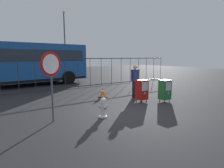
{
  "coord_description": "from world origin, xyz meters",
  "views": [
    {
      "loc": [
        -4.21,
        -5.37,
        2.07
      ],
      "look_at": [
        0.3,
        1.2,
        0.9
      ],
      "focal_mm": 29.82,
      "sensor_mm": 36.0,
      "label": 1
    }
  ],
  "objects_px": {
    "newspaper_box_secondary": "(165,90)",
    "street_light_near_right": "(65,39)",
    "stop_sign": "(51,72)",
    "pedestrian": "(135,79)",
    "bus_near": "(10,62)",
    "newspaper_box_primary": "(142,90)",
    "traffic_cone": "(103,92)",
    "fire_hydrant": "(103,107)",
    "bus_far": "(25,61)"
  },
  "relations": [
    {
      "from": "pedestrian",
      "to": "street_light_near_right",
      "type": "xyz_separation_m",
      "value": [
        1.07,
        12.49,
        3.03
      ]
    },
    {
      "from": "newspaper_box_primary",
      "to": "bus_near",
      "type": "height_order",
      "value": "bus_near"
    },
    {
      "from": "fire_hydrant",
      "to": "stop_sign",
      "type": "height_order",
      "value": "stop_sign"
    },
    {
      "from": "newspaper_box_secondary",
      "to": "traffic_cone",
      "type": "xyz_separation_m",
      "value": [
        -1.87,
        2.43,
        -0.31
      ]
    },
    {
      "from": "stop_sign",
      "to": "fire_hydrant",
      "type": "bearing_deg",
      "value": -18.71
    },
    {
      "from": "pedestrian",
      "to": "street_light_near_right",
      "type": "distance_m",
      "value": 12.9
    },
    {
      "from": "bus_far",
      "to": "newspaper_box_secondary",
      "type": "bearing_deg",
      "value": -80.01
    },
    {
      "from": "newspaper_box_primary",
      "to": "street_light_near_right",
      "type": "xyz_separation_m",
      "value": [
        1.39,
        13.34,
        3.4
      ]
    },
    {
      "from": "traffic_cone",
      "to": "street_light_near_right",
      "type": "xyz_separation_m",
      "value": [
        2.37,
        11.49,
        3.71
      ]
    },
    {
      "from": "newspaper_box_secondary",
      "to": "traffic_cone",
      "type": "relative_size",
      "value": 1.92
    },
    {
      "from": "fire_hydrant",
      "to": "newspaper_box_secondary",
      "type": "relative_size",
      "value": 0.73
    },
    {
      "from": "stop_sign",
      "to": "traffic_cone",
      "type": "bearing_deg",
      "value": 34.4
    },
    {
      "from": "newspaper_box_primary",
      "to": "pedestrian",
      "type": "distance_m",
      "value": 0.98
    },
    {
      "from": "pedestrian",
      "to": "traffic_cone",
      "type": "distance_m",
      "value": 1.78
    },
    {
      "from": "stop_sign",
      "to": "pedestrian",
      "type": "bearing_deg",
      "value": 14.93
    },
    {
      "from": "bus_near",
      "to": "newspaper_box_primary",
      "type": "bearing_deg",
      "value": -66.25
    },
    {
      "from": "traffic_cone",
      "to": "pedestrian",
      "type": "bearing_deg",
      "value": -37.41
    },
    {
      "from": "bus_near",
      "to": "traffic_cone",
      "type": "bearing_deg",
      "value": -66.19
    },
    {
      "from": "pedestrian",
      "to": "bus_near",
      "type": "relative_size",
      "value": 0.16
    },
    {
      "from": "newspaper_box_secondary",
      "to": "street_light_near_right",
      "type": "height_order",
      "value": "street_light_near_right"
    },
    {
      "from": "newspaper_box_secondary",
      "to": "pedestrian",
      "type": "height_order",
      "value": "pedestrian"
    },
    {
      "from": "fire_hydrant",
      "to": "stop_sign",
      "type": "distance_m",
      "value": 2.06
    },
    {
      "from": "newspaper_box_secondary",
      "to": "pedestrian",
      "type": "xyz_separation_m",
      "value": [
        -0.57,
        1.43,
        0.38
      ]
    },
    {
      "from": "bus_near",
      "to": "bus_far",
      "type": "distance_m",
      "value": 5.28
    },
    {
      "from": "fire_hydrant",
      "to": "street_light_near_right",
      "type": "height_order",
      "value": "street_light_near_right"
    },
    {
      "from": "newspaper_box_primary",
      "to": "newspaper_box_secondary",
      "type": "relative_size",
      "value": 1.0
    },
    {
      "from": "street_light_near_right",
      "to": "newspaper_box_secondary",
      "type": "bearing_deg",
      "value": -92.05
    },
    {
      "from": "newspaper_box_secondary",
      "to": "street_light_near_right",
      "type": "bearing_deg",
      "value": 87.95
    },
    {
      "from": "stop_sign",
      "to": "bus_near",
      "type": "bearing_deg",
      "value": 91.49
    },
    {
      "from": "newspaper_box_secondary",
      "to": "stop_sign",
      "type": "relative_size",
      "value": 0.46
    },
    {
      "from": "pedestrian",
      "to": "street_light_near_right",
      "type": "relative_size",
      "value": 0.24
    },
    {
      "from": "fire_hydrant",
      "to": "newspaper_box_secondary",
      "type": "distance_m",
      "value": 3.55
    },
    {
      "from": "newspaper_box_secondary",
      "to": "street_light_near_right",
      "type": "relative_size",
      "value": 0.15
    },
    {
      "from": "newspaper_box_primary",
      "to": "street_light_near_right",
      "type": "bearing_deg",
      "value": 84.03
    },
    {
      "from": "fire_hydrant",
      "to": "traffic_cone",
      "type": "xyz_separation_m",
      "value": [
        1.66,
        2.73,
        -0.09
      ]
    },
    {
      "from": "newspaper_box_secondary",
      "to": "stop_sign",
      "type": "distance_m",
      "value": 5.2
    },
    {
      "from": "newspaper_box_secondary",
      "to": "bus_near",
      "type": "xyz_separation_m",
      "value": [
        -5.31,
        8.86,
        1.14
      ]
    },
    {
      "from": "stop_sign",
      "to": "newspaper_box_primary",
      "type": "bearing_deg",
      "value": 4.89
    },
    {
      "from": "fire_hydrant",
      "to": "bus_near",
      "type": "xyz_separation_m",
      "value": [
        -1.78,
        9.16,
        1.36
      ]
    },
    {
      "from": "fire_hydrant",
      "to": "stop_sign",
      "type": "xyz_separation_m",
      "value": [
        -1.55,
        0.53,
        1.25
      ]
    },
    {
      "from": "stop_sign",
      "to": "pedestrian",
      "type": "distance_m",
      "value": 4.72
    },
    {
      "from": "newspaper_box_secondary",
      "to": "fire_hydrant",
      "type": "bearing_deg",
      "value": -175.16
    },
    {
      "from": "bus_near",
      "to": "street_light_near_right",
      "type": "distance_m",
      "value": 8.03
    },
    {
      "from": "fire_hydrant",
      "to": "stop_sign",
      "type": "relative_size",
      "value": 0.33
    },
    {
      "from": "newspaper_box_primary",
      "to": "bus_far",
      "type": "xyz_separation_m",
      "value": [
        -2.66,
        13.25,
        1.14
      ]
    },
    {
      "from": "bus_far",
      "to": "street_light_near_right",
      "type": "height_order",
      "value": "street_light_near_right"
    },
    {
      "from": "newspaper_box_primary",
      "to": "stop_sign",
      "type": "bearing_deg",
      "value": -175.11
    },
    {
      "from": "traffic_cone",
      "to": "bus_far",
      "type": "height_order",
      "value": "bus_far"
    },
    {
      "from": "traffic_cone",
      "to": "newspaper_box_secondary",
      "type": "bearing_deg",
      "value": -52.36
    },
    {
      "from": "newspaper_box_primary",
      "to": "traffic_cone",
      "type": "distance_m",
      "value": 2.11
    }
  ]
}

